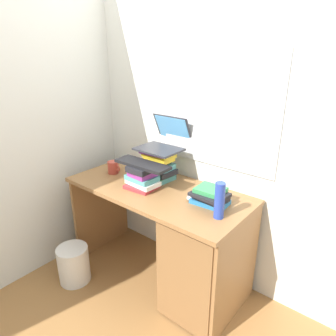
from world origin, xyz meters
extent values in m
plane|color=olive|center=(0.00, 0.00, 0.00)|extent=(6.00, 6.00, 0.00)
cube|color=silver|center=(0.00, 0.36, 1.30)|extent=(6.00, 0.05, 2.60)
cube|color=silver|center=(0.27, 0.33, 1.33)|extent=(0.90, 0.01, 0.80)
cube|color=silver|center=(-0.86, 0.00, 1.30)|extent=(0.05, 6.00, 2.60)
cube|color=olive|center=(0.00, 0.00, 0.76)|extent=(1.36, 0.62, 0.03)
cube|color=olive|center=(-0.67, 0.00, 0.37)|extent=(0.02, 0.57, 0.75)
cube|color=olive|center=(0.67, 0.00, 0.37)|extent=(0.02, 0.57, 0.75)
cube|color=brown|center=(0.45, -0.03, 0.37)|extent=(0.41, 0.53, 0.71)
cube|color=teal|center=(-0.08, 0.13, 0.80)|extent=(0.19, 0.20, 0.04)
cube|color=#338C4C|center=(-0.10, 0.13, 0.82)|extent=(0.21, 0.17, 0.02)
cube|color=black|center=(-0.09, 0.13, 0.85)|extent=(0.25, 0.19, 0.04)
cube|color=teal|center=(-0.09, 0.13, 0.89)|extent=(0.22, 0.15, 0.04)
cube|color=black|center=(-0.10, 0.13, 0.92)|extent=(0.17, 0.12, 0.02)
cube|color=yellow|center=(-0.09, 0.13, 0.95)|extent=(0.21, 0.14, 0.03)
cube|color=yellow|center=(-0.09, 0.13, 0.98)|extent=(0.23, 0.15, 0.03)
cube|color=#8C338C|center=(-0.11, 0.13, 1.00)|extent=(0.23, 0.20, 0.02)
cube|color=#B22D33|center=(-0.09, -0.06, 0.79)|extent=(0.22, 0.20, 0.03)
cube|color=white|center=(-0.09, -0.06, 0.82)|extent=(0.24, 0.16, 0.03)
cube|color=teal|center=(-0.10, -0.05, 0.85)|extent=(0.22, 0.16, 0.04)
cube|color=#8C338C|center=(-0.09, -0.06, 0.89)|extent=(0.17, 0.17, 0.04)
cube|color=black|center=(-0.09, -0.06, 0.93)|extent=(0.17, 0.18, 0.04)
cube|color=#2672B2|center=(0.42, 0.04, 0.79)|extent=(0.24, 0.17, 0.03)
cube|color=black|center=(0.43, 0.04, 0.83)|extent=(0.22, 0.15, 0.04)
cube|color=black|center=(0.43, 0.02, 0.85)|extent=(0.23, 0.19, 0.02)
cube|color=#338C4C|center=(0.42, 0.04, 0.88)|extent=(0.19, 0.16, 0.03)
cube|color=#2D2D33|center=(-0.10, 0.13, 1.02)|extent=(0.32, 0.25, 0.01)
cube|color=#2D2D33|center=(-0.10, 0.31, 1.14)|extent=(0.32, 0.10, 0.22)
cube|color=#59A5E5|center=(-0.10, 0.30, 1.14)|extent=(0.29, 0.09, 0.20)
cube|color=black|center=(-0.08, -0.06, 0.96)|extent=(0.42, 0.15, 0.02)
ellipsoid|color=#A5A8AD|center=(0.30, 0.02, 0.80)|extent=(0.06, 0.10, 0.04)
cylinder|color=#B23F33|center=(-0.46, -0.01, 0.83)|extent=(0.09, 0.09, 0.10)
torus|color=#B23F33|center=(-0.41, -0.01, 0.83)|extent=(0.05, 0.01, 0.05)
cylinder|color=#263FA5|center=(0.55, -0.07, 0.89)|extent=(0.06, 0.06, 0.23)
cylinder|color=silver|center=(-0.48, -0.46, 0.15)|extent=(0.24, 0.24, 0.30)
camera|label=1|loc=(1.33, -1.50, 1.73)|focal=32.77mm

